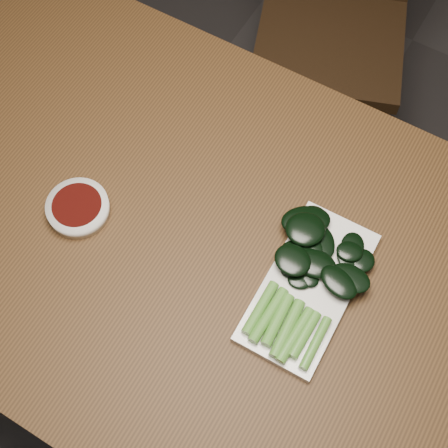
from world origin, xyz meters
TOP-DOWN VIEW (x-y plane):
  - ground at (0.00, 0.00)m, footprint 6.00×6.00m
  - table at (0.00, 0.00)m, footprint 1.40×0.80m
  - chair_far at (-0.16, 0.85)m, footprint 0.50×0.50m
  - sauce_bowl at (-0.26, -0.06)m, footprint 0.11×0.11m
  - serving_plate at (0.15, 0.01)m, footprint 0.14×0.28m
  - gai_lan at (0.14, 0.03)m, footprint 0.19×0.28m

SIDE VIEW (x-z plane):
  - ground at x=0.00m, z-range 0.00..0.00m
  - chair_far at x=-0.16m, z-range 0.04..0.93m
  - table at x=0.00m, z-range 0.30..1.05m
  - serving_plate at x=0.15m, z-range 0.75..0.76m
  - sauce_bowl at x=-0.26m, z-range 0.75..0.78m
  - gai_lan at x=0.14m, z-range 0.76..0.79m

